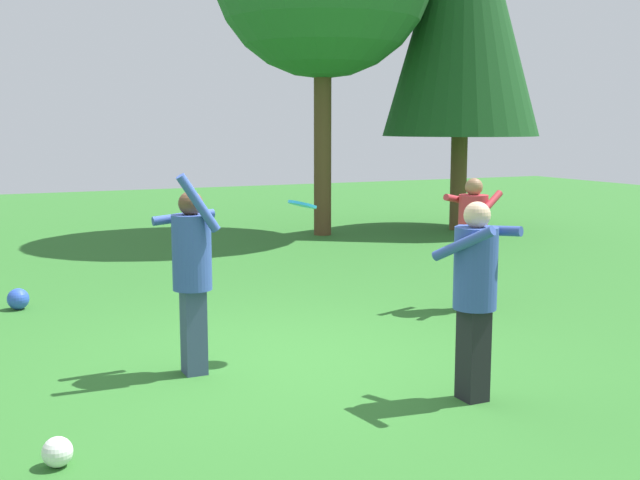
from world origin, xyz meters
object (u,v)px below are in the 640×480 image
at_px(person_bystander, 475,284).
at_px(ball_blue, 18,299).
at_px(person_catcher, 473,233).
at_px(person_thrower, 192,266).
at_px(ball_white, 57,452).
at_px(frisbee, 302,204).

relative_size(person_bystander, ball_blue, 6.25).
bearing_deg(person_catcher, person_thrower, -4.69).
height_order(person_bystander, ball_blue, person_bystander).
relative_size(person_thrower, ball_blue, 7.00).
relative_size(person_bystander, ball_white, 8.04).
bearing_deg(ball_white, person_thrower, 48.29).
distance_m(person_bystander, ball_white, 3.26).
distance_m(person_bystander, frisbee, 1.87).
bearing_deg(person_thrower, ball_white, -134.44).
xyz_separation_m(person_bystander, frisbee, (-0.75, 1.64, 0.51)).
relative_size(person_catcher, ball_white, 7.90).
relative_size(person_catcher, frisbee, 4.77).
xyz_separation_m(frisbee, ball_white, (-2.40, -1.55, -1.34)).
relative_size(frisbee, ball_blue, 1.29).
height_order(ball_white, ball_blue, ball_blue).
bearing_deg(person_bystander, person_catcher, -60.13).
bearing_deg(frisbee, ball_white, -147.18).
height_order(person_catcher, person_bystander, person_bystander).
height_order(frisbee, ball_white, frisbee).
bearing_deg(person_catcher, ball_blue, -44.55).
height_order(person_catcher, ball_white, person_catcher).
bearing_deg(person_bystander, frisbee, -0.00).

